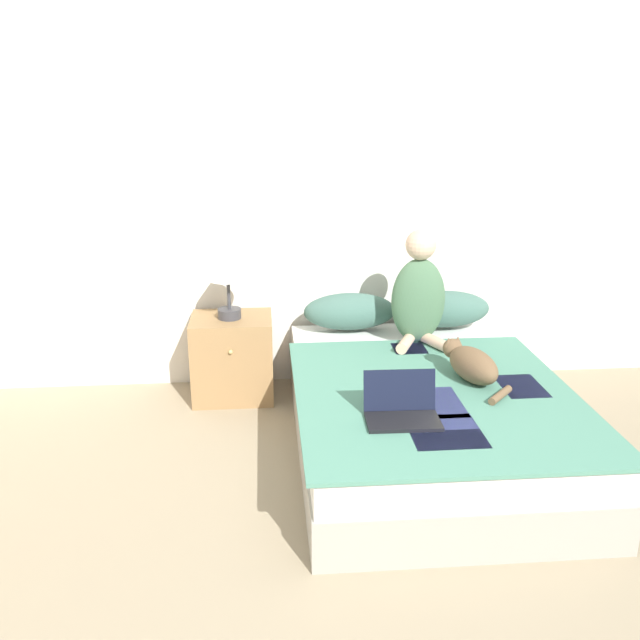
% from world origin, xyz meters
% --- Properties ---
extents(wall_back, '(5.86, 0.05, 2.55)m').
position_xyz_m(wall_back, '(0.00, 3.05, 1.27)').
color(wall_back, silver).
rests_on(wall_back, ground_plane).
extents(bed, '(1.49, 2.09, 0.44)m').
position_xyz_m(bed, '(0.38, 1.93, 0.22)').
color(bed, '#9E998E').
rests_on(bed, ground_plane).
extents(pillow_near, '(0.62, 0.28, 0.25)m').
position_xyz_m(pillow_near, '(0.05, 2.81, 0.57)').
color(pillow_near, '#42665B').
rests_on(pillow_near, bed).
extents(pillow_far, '(0.62, 0.28, 0.25)m').
position_xyz_m(pillow_far, '(0.70, 2.81, 0.57)').
color(pillow_far, '#42665B').
rests_on(pillow_far, bed).
extents(person_sitting, '(0.35, 0.34, 0.73)m').
position_xyz_m(person_sitting, '(0.45, 2.53, 0.76)').
color(person_sitting, '#476B4C').
rests_on(person_sitting, bed).
extents(cat_tabby, '(0.31, 0.60, 0.19)m').
position_xyz_m(cat_tabby, '(0.62, 1.89, 0.54)').
color(cat_tabby, brown).
rests_on(cat_tabby, bed).
extents(laptop_open, '(0.36, 0.26, 0.22)m').
position_xyz_m(laptop_open, '(0.14, 1.44, 0.49)').
color(laptop_open, black).
rests_on(laptop_open, bed).
extents(nightstand, '(0.53, 0.45, 0.56)m').
position_xyz_m(nightstand, '(-0.74, 2.76, 0.28)').
color(nightstand, '#937047').
rests_on(nightstand, ground_plane).
extents(table_lamp, '(0.25, 0.25, 0.44)m').
position_xyz_m(table_lamp, '(-0.75, 2.75, 0.87)').
color(table_lamp, '#38383D').
rests_on(table_lamp, nightstand).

